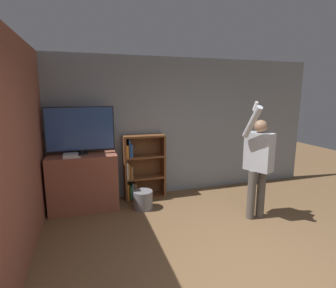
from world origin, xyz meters
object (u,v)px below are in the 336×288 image
Objects in this scene: person at (259,160)px; waste_bin at (143,200)px; television at (80,130)px; bookshelf at (141,168)px; game_console at (71,156)px.

person is 2.07m from waste_bin.
television is at bearing -140.26° from person.
person is at bearing -27.88° from waste_bin.
bookshelf reaches higher than waste_bin.
waste_bin is at bearing -8.16° from game_console.
television reaches higher than bookshelf.
television is 1.62m from waste_bin.
bookshelf is (1.23, 0.34, -0.41)m from game_console.
television is 0.91× the size of bookshelf.
game_console is 0.19× the size of bookshelf.
bookshelf is 3.61× the size of waste_bin.
game_console is at bearing -164.70° from bookshelf.
person reaches higher than television.
game_console is (-0.17, -0.20, -0.39)m from television.
bookshelf is at bearing 81.97° from waste_bin.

